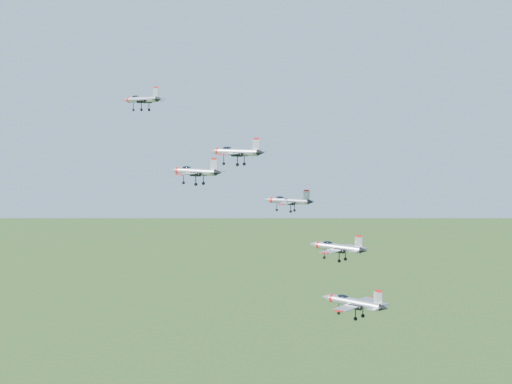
% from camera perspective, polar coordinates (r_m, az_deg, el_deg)
% --- Properties ---
extents(jet_lead, '(11.63, 9.87, 3.15)m').
position_cam_1_polar(jet_lead, '(151.15, -9.15, 7.34)').
color(jet_lead, '#969AA2').
extents(jet_left_high, '(12.14, 10.17, 3.25)m').
position_cam_1_polar(jet_left_high, '(128.29, -1.65, 3.25)').
color(jet_left_high, '#969AA2').
extents(jet_right_high, '(10.80, 9.07, 2.90)m').
position_cam_1_polar(jet_right_high, '(115.71, -4.94, 1.67)').
color(jet_right_high, '#969AA2').
extents(jet_left_low, '(10.48, 8.62, 2.80)m').
position_cam_1_polar(jet_left_low, '(135.37, 2.56, -0.69)').
color(jet_left_low, '#969AA2').
extents(jet_right_low, '(10.45, 8.84, 2.82)m').
position_cam_1_polar(jet_right_low, '(112.03, 6.48, -4.39)').
color(jet_right_low, '#969AA2').
extents(jet_trail, '(13.56, 11.53, 3.69)m').
position_cam_1_polar(jet_trail, '(128.59, 7.77, -8.71)').
color(jet_trail, '#969AA2').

